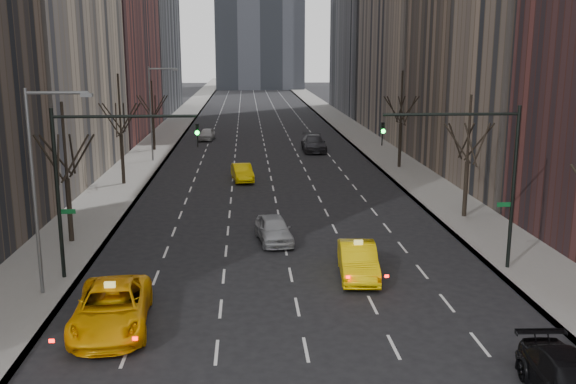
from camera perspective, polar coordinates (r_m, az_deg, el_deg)
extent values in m
cube|color=slate|center=(88.73, -10.36, 5.44)|extent=(4.50, 320.00, 0.15)
cube|color=slate|center=(89.29, 5.53, 5.63)|extent=(4.50, 320.00, 0.15)
cylinder|color=black|center=(37.89, -18.85, -1.53)|extent=(0.28, 0.28, 3.57)
cylinder|color=black|center=(37.18, -19.27, 4.32)|extent=(0.16, 0.16, 4.25)
cylinder|color=black|center=(38.08, -18.63, 3.18)|extent=(0.42, 1.80, 2.52)
cylinder|color=black|center=(37.38, -17.86, 3.07)|extent=(1.74, 0.72, 2.52)
cylinder|color=black|center=(36.61, -18.40, 2.85)|extent=(1.46, 1.25, 2.52)
cylinder|color=black|center=(36.54, -19.74, 2.73)|extent=(0.42, 1.80, 2.52)
cylinder|color=black|center=(37.25, -20.49, 2.85)|extent=(1.74, 0.72, 2.52)
cylinder|color=black|center=(38.01, -19.92, 3.07)|extent=(1.46, 1.25, 2.52)
cylinder|color=black|center=(53.14, -14.50, 2.86)|extent=(0.28, 0.28, 3.99)
cylinder|color=black|center=(52.61, -14.76, 7.56)|extent=(0.16, 0.16, 4.75)
cylinder|color=black|center=(53.52, -14.36, 6.42)|extent=(0.42, 1.80, 2.52)
cylinder|color=black|center=(52.86, -13.76, 6.38)|extent=(1.74, 0.72, 2.52)
cylinder|color=black|center=(52.06, -14.08, 6.27)|extent=(1.46, 1.25, 2.52)
cylinder|color=black|center=(51.92, -15.02, 6.21)|extent=(0.42, 1.80, 2.52)
cylinder|color=black|center=(52.59, -15.62, 6.25)|extent=(1.74, 0.72, 2.52)
cylinder|color=black|center=(53.38, -15.28, 6.36)|extent=(1.46, 1.25, 2.52)
cylinder|color=black|center=(70.76, -11.84, 5.06)|extent=(0.28, 0.28, 3.36)
cylinder|color=black|center=(70.40, -11.97, 8.03)|extent=(0.16, 0.16, 4.00)
cylinder|color=black|center=(71.27, -11.73, 7.47)|extent=(0.42, 1.80, 2.52)
cylinder|color=black|center=(70.64, -11.26, 7.45)|extent=(1.74, 0.72, 2.52)
cylinder|color=black|center=(69.82, -11.47, 7.38)|extent=(1.46, 1.25, 2.52)
cylinder|color=black|center=(69.64, -12.17, 7.34)|extent=(0.42, 1.80, 2.52)
cylinder|color=black|center=(70.29, -12.64, 7.36)|extent=(1.74, 0.72, 2.52)
cylinder|color=black|center=(71.10, -12.41, 7.43)|extent=(1.46, 1.25, 2.52)
cylinder|color=black|center=(42.83, 15.50, 0.26)|extent=(0.28, 0.28, 3.57)
cylinder|color=black|center=(42.21, 15.81, 5.45)|extent=(0.16, 0.16, 4.25)
cylinder|color=black|center=(43.16, 15.56, 4.41)|extent=(0.42, 1.80, 2.52)
cylinder|color=black|center=(42.87, 16.63, 4.29)|extent=(1.74, 0.72, 2.52)
cylinder|color=black|center=(42.03, 16.84, 4.13)|extent=(1.46, 1.25, 2.52)
cylinder|color=black|center=(41.48, 15.93, 4.08)|extent=(0.42, 1.80, 2.52)
cylinder|color=black|center=(41.78, 14.83, 4.20)|extent=(1.74, 0.72, 2.52)
cylinder|color=black|center=(42.62, 14.66, 4.37)|extent=(1.46, 1.25, 2.52)
cylinder|color=black|center=(59.81, 9.91, 4.11)|extent=(0.28, 0.28, 3.99)
cylinder|color=black|center=(59.34, 10.07, 8.29)|extent=(0.16, 0.16, 4.75)
cylinder|color=black|center=(60.29, 9.98, 7.26)|extent=(0.42, 1.80, 2.52)
cylinder|color=black|center=(59.91, 10.72, 7.20)|extent=(1.74, 0.72, 2.52)
cylinder|color=black|center=(59.06, 10.78, 7.13)|extent=(1.46, 1.25, 2.52)
cylinder|color=black|center=(58.58, 10.08, 7.11)|extent=(0.42, 1.80, 2.52)
cylinder|color=black|center=(58.96, 9.33, 7.17)|extent=(1.74, 0.72, 2.52)
cylinder|color=black|center=(59.82, 9.29, 7.25)|extent=(1.46, 1.25, 2.52)
cylinder|color=black|center=(31.45, -19.79, -0.24)|extent=(0.18, 0.18, 8.00)
cylinder|color=black|center=(30.15, -14.31, 6.53)|extent=(6.50, 0.14, 0.14)
imported|color=black|center=(29.83, -8.05, 4.99)|extent=(0.18, 0.22, 1.10)
sphere|color=#0CFF33|center=(29.63, -8.08, 5.23)|extent=(0.20, 0.20, 0.20)
cube|color=#0C5926|center=(31.52, -18.98, -1.65)|extent=(0.70, 0.04, 0.22)
cylinder|color=black|center=(32.84, 19.40, 0.30)|extent=(0.18, 0.18, 8.00)
cylinder|color=black|center=(31.17, 14.34, 6.71)|extent=(6.50, 0.14, 0.14)
imported|color=black|center=(30.42, 8.39, 5.13)|extent=(0.18, 0.22, 1.10)
sphere|color=#0CFF33|center=(30.23, 8.47, 5.36)|extent=(0.20, 0.20, 0.20)
cube|color=#0C5926|center=(32.86, 18.66, -1.07)|extent=(0.70, 0.04, 0.22)
cylinder|color=slate|center=(29.60, -21.64, -0.16)|extent=(0.16, 0.16, 9.00)
cylinder|color=slate|center=(28.65, -19.83, 8.30)|extent=(2.60, 0.14, 0.14)
cube|color=slate|center=(28.35, -17.46, 8.22)|extent=(0.50, 0.22, 0.15)
cylinder|color=slate|center=(63.45, -12.10, 6.78)|extent=(0.16, 0.16, 9.00)
cylinder|color=slate|center=(63.01, -11.09, 10.71)|extent=(2.60, 0.14, 0.14)
cube|color=slate|center=(62.88, -9.98, 10.65)|extent=(0.50, 0.22, 0.15)
imported|color=#F9AB05|center=(26.34, -15.40, -9.91)|extent=(3.31, 6.32, 1.70)
imported|color=yellow|center=(31.12, 6.23, -6.08)|extent=(2.09, 5.02, 1.61)
imported|color=#9DA0A5|center=(36.46, -1.27, -3.31)|extent=(2.31, 4.58, 1.50)
imported|color=black|center=(22.25, 23.82, -15.25)|extent=(2.22, 5.06, 1.45)
imported|color=yellow|center=(53.59, -4.09, 1.74)|extent=(2.06, 4.45, 1.41)
imported|color=#2F2E34|center=(69.20, 2.30, 4.34)|extent=(2.49, 5.99, 1.73)
imported|color=beige|center=(78.48, -7.23, 5.11)|extent=(2.03, 4.30, 1.42)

